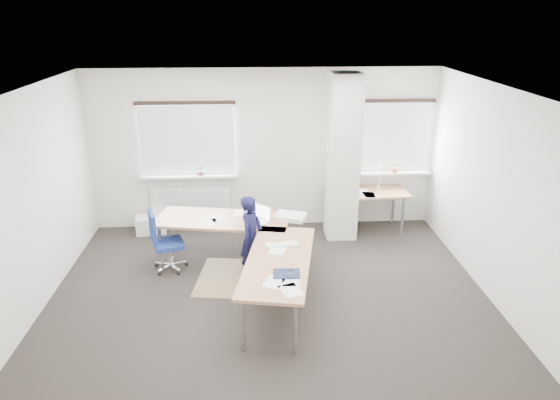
{
  "coord_description": "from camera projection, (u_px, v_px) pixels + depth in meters",
  "views": [
    {
      "loc": [
        -0.19,
        -5.91,
        3.72
      ],
      "look_at": [
        0.2,
        0.9,
        1.08
      ],
      "focal_mm": 32.0,
      "sensor_mm": 36.0,
      "label": 1
    }
  ],
  "objects": [
    {
      "name": "floor_mat",
      "position": [
        245.0,
        278.0,
        7.33
      ],
      "size": [
        1.5,
        1.32,
        0.01
      ],
      "primitive_type": "cube",
      "rotation": [
        0.0,
        0.0,
        -0.13
      ],
      "color": "olive",
      "rests_on": "ground"
    },
    {
      "name": "white_crate",
      "position": [
        151.0,
        224.0,
        8.78
      ],
      "size": [
        0.55,
        0.42,
        0.31
      ],
      "primitive_type": "cube",
      "rotation": [
        0.0,
        0.0,
        0.14
      ],
      "color": "white",
      "rests_on": "ground"
    },
    {
      "name": "room_shell",
      "position": [
        281.0,
        165.0,
        6.65
      ],
      "size": [
        6.04,
        5.04,
        2.82
      ],
      "color": "beige",
      "rests_on": "ground"
    },
    {
      "name": "task_chair",
      "position": [
        167.0,
        254.0,
        7.48
      ],
      "size": [
        0.55,
        0.53,
        0.96
      ],
      "rotation": [
        0.0,
        0.0,
        0.33
      ],
      "color": "navy",
      "rests_on": "ground"
    },
    {
      "name": "desk_side",
      "position": [
        366.0,
        194.0,
        8.7
      ],
      "size": [
        1.44,
        0.78,
        1.22
      ],
      "rotation": [
        0.0,
        0.0,
        0.06
      ],
      "color": "#93613F",
      "rests_on": "ground"
    },
    {
      "name": "desk_main",
      "position": [
        252.0,
        239.0,
        6.97
      ],
      "size": [
        2.4,
        2.98,
        0.96
      ],
      "rotation": [
        0.0,
        0.0,
        -0.17
      ],
      "color": "#93613F",
      "rests_on": "ground"
    },
    {
      "name": "person",
      "position": [
        252.0,
        237.0,
        7.19
      ],
      "size": [
        0.46,
        0.54,
        1.25
      ],
      "primitive_type": "imported",
      "rotation": [
        0.0,
        0.0,
        1.13
      ],
      "color": "black",
      "rests_on": "ground"
    },
    {
      "name": "ground",
      "position": [
        270.0,
        297.0,
        6.85
      ],
      "size": [
        6.0,
        6.0,
        0.0
      ],
      "primitive_type": "plane",
      "color": "black",
      "rests_on": "ground"
    }
  ]
}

